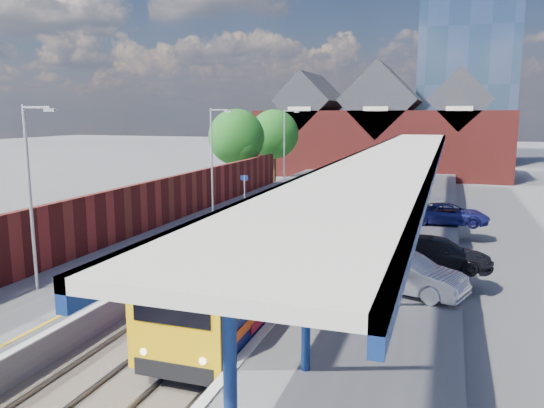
{
  "coord_description": "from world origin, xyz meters",
  "views": [
    {
      "loc": [
        8.32,
        -9.66,
        7.68
      ],
      "look_at": [
        -1.12,
        18.42,
        2.6
      ],
      "focal_mm": 35.0,
      "sensor_mm": 36.0,
      "label": 1
    }
  ],
  "objects": [
    {
      "name": "ground",
      "position": [
        0.0,
        30.0,
        0.0
      ],
      "size": [
        240.0,
        240.0,
        0.0
      ],
      "primitive_type": "plane",
      "color": "#5B5B5E",
      "rests_on": "ground"
    },
    {
      "name": "brick_wall",
      "position": [
        -8.1,
        13.54,
        2.45
      ],
      "size": [
        0.35,
        50.0,
        3.86
      ],
      "color": "maroon",
      "rests_on": "left_platform"
    },
    {
      "name": "canopy",
      "position": [
        5.48,
        21.95,
        5.25
      ],
      "size": [
        4.5,
        52.0,
        4.48
      ],
      "color": "navy",
      "rests_on": "right_platform"
    },
    {
      "name": "lamp_post_b",
      "position": [
        -6.36,
        6.0,
        4.99
      ],
      "size": [
        1.48,
        0.18,
        7.0
      ],
      "color": "#A5A8AA",
      "rests_on": "left_platform"
    },
    {
      "name": "coping_right",
      "position": [
        3.15,
        20.0,
        1.02
      ],
      "size": [
        0.3,
        76.0,
        0.05
      ],
      "primitive_type": "cube",
      "color": "silver",
      "rests_on": "right_platform"
    },
    {
      "name": "tree_far",
      "position": [
        -9.35,
        43.91,
        5.35
      ],
      "size": [
        5.2,
        5.2,
        8.1
      ],
      "color": "#382314",
      "rests_on": "ground"
    },
    {
      "name": "lamp_post_c",
      "position": [
        -6.36,
        22.0,
        4.99
      ],
      "size": [
        1.48,
        0.18,
        7.0
      ],
      "color": "#A5A8AA",
      "rests_on": "left_platform"
    },
    {
      "name": "train",
      "position": [
        1.49,
        35.04,
        2.12
      ],
      "size": [
        2.91,
        65.92,
        3.45
      ],
      "color": "#0C1558",
      "rests_on": "ground"
    },
    {
      "name": "yellow_line",
      "position": [
        -3.75,
        20.0,
        1.01
      ],
      "size": [
        0.14,
        76.0,
        0.01
      ],
      "primitive_type": "cube",
      "color": "yellow",
      "rests_on": "left_platform"
    },
    {
      "name": "left_platform",
      "position": [
        -5.5,
        20.0,
        0.5
      ],
      "size": [
        5.0,
        76.0,
        1.0
      ],
      "primitive_type": "cube",
      "color": "#565659",
      "rests_on": "ground"
    },
    {
      "name": "station_building",
      "position": [
        0.0,
        58.0,
        5.45
      ],
      "size": [
        30.0,
        12.12,
        13.78
      ],
      "color": "maroon",
      "rests_on": "ground"
    },
    {
      "name": "tree_near",
      "position": [
        -10.35,
        35.91,
        5.35
      ],
      "size": [
        5.2,
        5.2,
        8.1
      ],
      "color": "#382314",
      "rests_on": "ground"
    },
    {
      "name": "rails",
      "position": [
        0.0,
        20.0,
        0.12
      ],
      "size": [
        4.51,
        76.0,
        0.14
      ],
      "color": "slate",
      "rests_on": "ground"
    },
    {
      "name": "ballast_bed",
      "position": [
        0.0,
        20.0,
        0.03
      ],
      "size": [
        6.0,
        76.0,
        0.06
      ],
      "primitive_type": "cube",
      "color": "#473D33",
      "rests_on": "ground"
    },
    {
      "name": "glass_tower",
      "position": [
        10.0,
        80.0,
        20.2
      ],
      "size": [
        14.2,
        14.2,
        40.3
      ],
      "color": "#455E77",
      "rests_on": "ground"
    },
    {
      "name": "parked_car_silver",
      "position": [
        6.91,
        10.08,
        1.76
      ],
      "size": [
        4.89,
        3.0,
        1.52
      ],
      "primitive_type": "imported",
      "rotation": [
        0.0,
        0.0,
        1.24
      ],
      "color": "silver",
      "rests_on": "right_platform"
    },
    {
      "name": "right_platform",
      "position": [
        6.0,
        20.0,
        0.5
      ],
      "size": [
        6.0,
        76.0,
        1.0
      ],
      "primitive_type": "cube",
      "color": "#565659",
      "rests_on": "ground"
    },
    {
      "name": "platform_sign",
      "position": [
        -5.0,
        24.0,
        2.69
      ],
      "size": [
        0.55,
        0.08,
        2.5
      ],
      "color": "#A5A8AA",
      "rests_on": "left_platform"
    },
    {
      "name": "lamp_post_d",
      "position": [
        -6.36,
        38.0,
        4.99
      ],
      "size": [
        1.48,
        0.18,
        7.0
      ],
      "color": "#A5A8AA",
      "rests_on": "left_platform"
    },
    {
      "name": "parked_car_blue",
      "position": [
        8.5,
        23.75,
        1.64
      ],
      "size": [
        4.61,
        2.16,
        1.28
      ],
      "primitive_type": "imported",
      "rotation": [
        0.0,
        0.0,
        1.58
      ],
      "color": "navy",
      "rests_on": "right_platform"
    },
    {
      "name": "parked_car_dark",
      "position": [
        8.07,
        13.99,
        1.66
      ],
      "size": [
        4.79,
        2.53,
        1.32
      ],
      "primitive_type": "imported",
      "rotation": [
        0.0,
        0.0,
        1.42
      ],
      "color": "black",
      "rests_on": "right_platform"
    },
    {
      "name": "coping_left",
      "position": [
        -3.15,
        20.0,
        1.02
      ],
      "size": [
        0.3,
        76.0,
        0.05
      ],
      "primitive_type": "cube",
      "color": "silver",
      "rests_on": "left_platform"
    }
  ]
}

